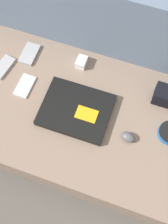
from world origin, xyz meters
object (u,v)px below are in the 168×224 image
(computer_mouse, at_px, (128,137))
(charger_brick, at_px, (82,62))
(camera_pouch, at_px, (166,96))
(phone_silver, at_px, (3,67))
(laptop, at_px, (76,110))
(phone_small, at_px, (25,86))
(phone_black, at_px, (29,54))

(computer_mouse, bearing_deg, charger_brick, 151.23)
(camera_pouch, bearing_deg, charger_brick, 172.80)
(computer_mouse, distance_m, phone_silver, 0.65)
(phone_silver, distance_m, camera_pouch, 0.74)
(charger_brick, bearing_deg, camera_pouch, -7.20)
(laptop, distance_m, phone_small, 0.26)
(phone_silver, relative_size, charger_brick, 2.25)
(phone_black, height_order, charger_brick, charger_brick)
(laptop, bearing_deg, charger_brick, 103.81)
(phone_black, bearing_deg, charger_brick, 6.03)
(phone_silver, xyz_separation_m, phone_small, (0.13, -0.06, -0.00))
(phone_black, distance_m, camera_pouch, 0.65)
(computer_mouse, xyz_separation_m, phone_black, (-0.55, 0.25, -0.01))
(charger_brick, bearing_deg, computer_mouse, -42.51)
(phone_black, bearing_deg, camera_pouch, -2.69)
(laptop, height_order, phone_small, laptop)
(computer_mouse, height_order, phone_small, computer_mouse)
(phone_silver, height_order, phone_black, phone_black)
(camera_pouch, bearing_deg, computer_mouse, -113.68)
(phone_silver, bearing_deg, phone_small, -13.93)
(laptop, xyz_separation_m, phone_silver, (-0.39, 0.10, -0.01))
(phone_silver, distance_m, phone_small, 0.14)
(computer_mouse, relative_size, phone_silver, 0.51)
(laptop, relative_size, phone_black, 2.49)
(laptop, height_order, camera_pouch, camera_pouch)
(computer_mouse, height_order, phone_black, computer_mouse)
(phone_small, distance_m, camera_pouch, 0.62)
(phone_silver, xyz_separation_m, charger_brick, (0.33, 0.14, 0.01))
(camera_pouch, bearing_deg, phone_small, -166.64)
(laptop, bearing_deg, phone_silver, 165.66)
(phone_small, xyz_separation_m, charger_brick, (0.20, 0.19, 0.01))
(computer_mouse, distance_m, phone_black, 0.60)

